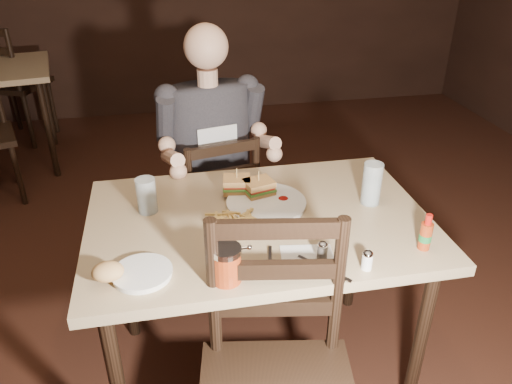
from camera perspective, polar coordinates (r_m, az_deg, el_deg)
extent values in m
cube|color=tan|center=(1.81, 0.31, -3.53)|extent=(1.22, 0.81, 0.04)
cylinder|color=black|center=(2.28, -14.68, -8.66)|extent=(0.05, 0.05, 0.73)
cylinder|color=black|center=(1.97, 18.16, -16.28)|extent=(0.05, 0.05, 0.73)
cylinder|color=black|center=(2.41, 11.16, -5.80)|extent=(0.05, 0.05, 0.73)
cylinder|color=black|center=(3.93, -22.63, 6.53)|extent=(0.04, 0.04, 0.73)
cylinder|color=black|center=(4.54, -22.77, 9.34)|extent=(0.04, 0.04, 0.73)
cylinder|color=white|center=(1.86, 1.17, -1.42)|extent=(0.29, 0.29, 0.02)
ellipsoid|color=maroon|center=(1.88, 3.13, -0.75)|extent=(0.04, 0.04, 0.01)
cylinder|color=silver|center=(1.85, -12.39, -0.39)|extent=(0.07, 0.07, 0.13)
cylinder|color=silver|center=(1.90, 13.10, 0.94)|extent=(0.07, 0.07, 0.16)
cube|color=white|center=(1.60, 5.98, -7.67)|extent=(0.19, 0.18, 0.00)
cube|color=silver|center=(1.56, 7.78, -8.65)|extent=(0.13, 0.16, 0.00)
cube|color=silver|center=(1.58, 1.61, -7.71)|extent=(0.04, 0.14, 0.00)
cylinder|color=white|center=(1.56, -12.85, -9.13)|extent=(0.18, 0.18, 0.01)
ellipsoid|color=tan|center=(1.54, -16.57, -8.70)|extent=(0.09, 0.08, 0.06)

